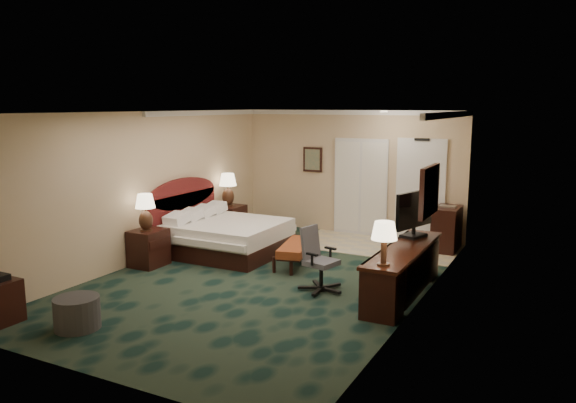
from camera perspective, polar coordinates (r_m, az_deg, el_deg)
The scene contains 25 objects.
floor at distance 9.29m, azimuth -2.21°, elevation -7.84°, with size 5.00×7.50×0.00m, color black.
ceiling at distance 8.85m, azimuth -2.32°, elevation 9.05°, with size 5.00×7.50×0.00m, color silver.
wall_back at distance 12.34m, azimuth 6.39°, elevation 2.94°, with size 5.00×0.00×2.70m, color tan.
wall_front at distance 6.07m, azimuth -20.10°, elevation -4.79°, with size 5.00×0.00×2.70m, color tan.
wall_left at distance 10.42m, azimuth -14.30°, elevation 1.42°, with size 0.00×7.50×2.70m, color tan.
wall_right at distance 8.05m, azimuth 13.40°, elevation -0.95°, with size 0.00×7.50×2.70m, color tan.
crown_molding at distance 8.85m, azimuth -2.32°, elevation 8.73°, with size 5.00×7.50×0.10m, color silver, non-canonical shape.
tile_patch at distance 11.50m, azimuth 8.93°, elevation -4.45°, with size 3.20×1.70×0.01m, color #B8AF96.
headboard at distance 11.25m, azimuth -10.56°, elevation -1.19°, with size 0.12×2.00×1.40m, color #510E17, non-canonical shape.
entry_door at distance 11.89m, azimuth 13.30°, elevation 1.01°, with size 1.02×0.06×2.18m, color silver.
closet_doors at distance 12.25m, azimuth 7.39°, elevation 1.45°, with size 1.20×0.06×2.10m, color silver.
wall_art at distance 12.62m, azimuth 2.52°, elevation 4.28°, with size 0.45×0.06×0.55m, color #53715E.
wall_mirror at distance 8.60m, azimuth 14.18°, elevation 1.05°, with size 0.05×0.95×0.75m, color white.
bed at distance 10.77m, azimuth -6.06°, elevation -3.68°, with size 1.97×1.82×0.62m, color white.
nightstand_near at distance 10.22m, azimuth -13.98°, elevation -4.60°, with size 0.52×0.59×0.65m, color black.
nightstand_far at distance 12.24m, azimuth -5.90°, elevation -1.95°, with size 0.53×0.60×0.66m, color black.
lamp_near at distance 10.03m, azimuth -14.28°, elevation -1.09°, with size 0.35×0.35×0.65m, color #321B13, non-canonical shape.
lamp_far at distance 12.13m, azimuth -6.12°, elevation 1.21°, with size 0.37×0.37×0.70m, color #321B13, non-canonical shape.
bed_bench at distance 9.92m, azimuth 0.84°, elevation -5.43°, with size 0.43×1.23×0.42m, color maroon.
ottoman at distance 7.74m, azimuth -20.65°, elevation -10.55°, with size 0.58×0.58×0.41m, color #343434.
desk at distance 8.59m, azimuth 11.64°, elevation -6.98°, with size 0.55×2.53×0.73m, color black.
tv at distance 9.11m, azimuth 12.71°, elevation -1.28°, with size 0.08×0.95×0.74m, color black.
desk_lamp at distance 7.45m, azimuth 9.72°, elevation -4.20°, with size 0.34×0.34×0.60m, color #321B13, non-canonical shape.
desk_chair at distance 8.58m, azimuth 3.41°, elevation -5.93°, with size 0.57×0.54×0.98m, color #4D4E5A, non-canonical shape.
minibar at distance 11.35m, azimuth 15.82°, elevation -2.69°, with size 0.45×0.82×0.86m, color black.
Camera 1 is at (4.38, -7.69, 2.82)m, focal length 35.00 mm.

